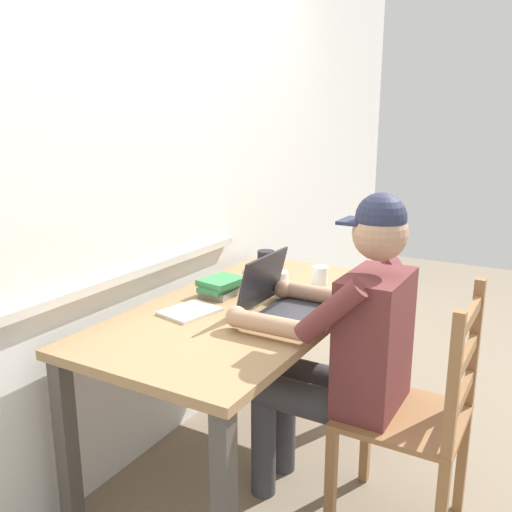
# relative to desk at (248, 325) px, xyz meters

# --- Properties ---
(ground_plane) EXTENTS (8.00, 8.00, 0.00)m
(ground_plane) POSITION_rel_desk_xyz_m (0.00, 0.00, -0.64)
(ground_plane) COLOR gray
(back_wall) EXTENTS (6.00, 0.08, 2.60)m
(back_wall) POSITION_rel_desk_xyz_m (-0.00, 0.46, 0.66)
(back_wall) COLOR silver
(back_wall) RESTS_ON ground
(desk) EXTENTS (1.50, 0.77, 0.73)m
(desk) POSITION_rel_desk_xyz_m (0.00, 0.00, 0.00)
(desk) COLOR #9E7A51
(desk) RESTS_ON ground
(seated_person) EXTENTS (0.50, 0.60, 1.25)m
(seated_person) POSITION_rel_desk_xyz_m (-0.07, -0.46, 0.05)
(seated_person) COLOR brown
(seated_person) RESTS_ON ground
(wooden_chair) EXTENTS (0.42, 0.42, 0.94)m
(wooden_chair) POSITION_rel_desk_xyz_m (-0.07, -0.74, -0.18)
(wooden_chair) COLOR olive
(wooden_chair) RESTS_ON ground
(laptop) EXTENTS (0.33, 0.29, 0.23)m
(laptop) POSITION_rel_desk_xyz_m (-0.02, -0.16, 0.14)
(laptop) COLOR #232328
(laptop) RESTS_ON desk
(computer_mouse) EXTENTS (0.06, 0.10, 0.03)m
(computer_mouse) POSITION_rel_desk_xyz_m (0.25, -0.23, 0.11)
(computer_mouse) COLOR black
(computer_mouse) RESTS_ON desk
(coffee_mug_white) EXTENTS (0.12, 0.08, 0.10)m
(coffee_mug_white) POSITION_rel_desk_xyz_m (0.19, -0.04, 0.14)
(coffee_mug_white) COLOR silver
(coffee_mug_white) RESTS_ON desk
(coffee_mug_dark) EXTENTS (0.12, 0.09, 0.10)m
(coffee_mug_dark) POSITION_rel_desk_xyz_m (0.52, 0.20, 0.14)
(coffee_mug_dark) COLOR black
(coffee_mug_dark) RESTS_ON desk
(coffee_mug_spare) EXTENTS (0.11, 0.07, 0.09)m
(coffee_mug_spare) POSITION_rel_desk_xyz_m (0.41, -0.15, 0.14)
(coffee_mug_spare) COLOR white
(coffee_mug_spare) RESTS_ON desk
(book_stack_main) EXTENTS (0.20, 0.17, 0.08)m
(book_stack_main) POSITION_rel_desk_xyz_m (0.05, 0.17, 0.13)
(book_stack_main) COLOR gray
(book_stack_main) RESTS_ON desk
(paper_pile_near_laptop) EXTENTS (0.25, 0.23, 0.01)m
(paper_pile_near_laptop) POSITION_rel_desk_xyz_m (0.24, -0.08, 0.10)
(paper_pile_near_laptop) COLOR white
(paper_pile_near_laptop) RESTS_ON desk
(paper_pile_back_corner) EXTENTS (0.24, 0.21, 0.01)m
(paper_pile_back_corner) POSITION_rel_desk_xyz_m (-0.20, 0.15, 0.10)
(paper_pile_back_corner) COLOR silver
(paper_pile_back_corner) RESTS_ON desk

